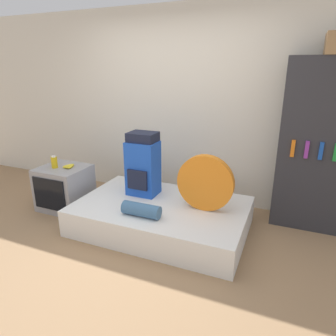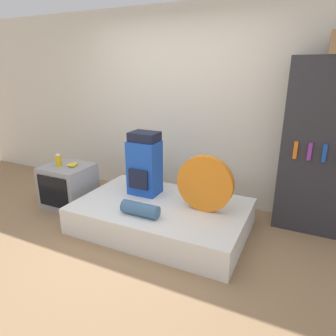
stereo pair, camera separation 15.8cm
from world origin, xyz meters
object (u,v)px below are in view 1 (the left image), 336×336
television (65,188)px  tent_bag (205,183)px  sleeping_roll (141,210)px  bookshelf (320,148)px  canister (54,162)px  backpack (143,165)px

television → tent_bag: bearing=1.8°
sleeping_roll → television: size_ratio=0.69×
television → bookshelf: bearing=14.0°
television → bookshelf: (3.03, 0.76, 0.68)m
canister → bookshelf: bookshelf is taller
sleeping_roll → bookshelf: bearing=33.6°
tent_bag → television: size_ratio=1.03×
tent_bag → television: 1.95m
tent_bag → bookshelf: (1.11, 0.70, 0.34)m
tent_bag → canister: bearing=-177.0°
tent_bag → bookshelf: bearing=32.1°
backpack → bookshelf: bookshelf is taller
tent_bag → canister: (-2.00, -0.11, 0.02)m
tent_bag → sleeping_roll: tent_bag is taller
backpack → television: 1.18m
backpack → canister: 1.20m
backpack → sleeping_roll: bearing=-64.9°
tent_bag → canister: tent_bag is taller
tent_bag → sleeping_roll: 0.75m
backpack → tent_bag: (0.83, -0.13, -0.06)m
sleeping_roll → canister: (-1.43, 0.31, 0.27)m
backpack → tent_bag: bearing=-9.2°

